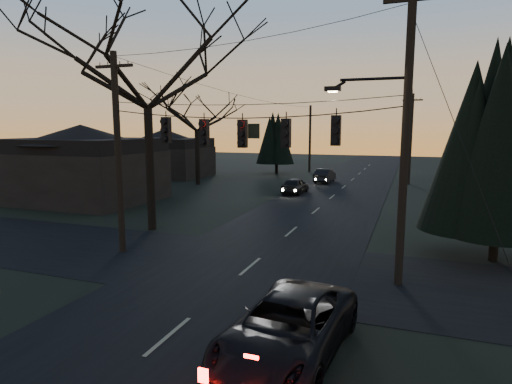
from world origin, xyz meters
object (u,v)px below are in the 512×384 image
(sedan_oncoming_b, at_px, (325,176))
(evergreen_right, at_px, (502,150))
(utility_pole_left, at_px, (123,252))
(sedan_oncoming_a, at_px, (295,186))
(utility_pole_far_l, at_px, (309,172))
(utility_pole_right, at_px, (398,284))
(bare_tree_left, at_px, (146,57))
(utility_pole_far_r, at_px, (408,184))
(suv_near, at_px, (288,328))

(sedan_oncoming_b, bearing_deg, evergreen_right, 118.70)
(utility_pole_left, height_order, sedan_oncoming_a, utility_pole_left)
(utility_pole_far_l, relative_size, sedan_oncoming_b, 1.97)
(sedan_oncoming_b, bearing_deg, sedan_oncoming_a, 85.26)
(utility_pole_right, relative_size, sedan_oncoming_b, 2.47)
(bare_tree_left, distance_m, evergreen_right, 16.78)
(utility_pole_right, distance_m, bare_tree_left, 15.97)
(bare_tree_left, bearing_deg, utility_pole_far_r, 62.22)
(utility_pole_far_l, relative_size, sedan_oncoming_a, 2.10)
(suv_near, bearing_deg, evergreen_right, 64.61)
(utility_pole_left, distance_m, utility_pole_far_r, 30.27)
(evergreen_right, bearing_deg, bare_tree_left, -179.49)
(suv_near, distance_m, sedan_oncoming_a, 25.43)
(utility_pole_far_l, xyz_separation_m, suv_near, (9.20, -41.87, 0.72))
(utility_pole_far_r, distance_m, suv_near, 33.95)
(utility_pole_far_l, height_order, suv_near, utility_pole_far_l)
(utility_pole_left, relative_size, sedan_oncoming_b, 2.10)
(utility_pole_far_l, bearing_deg, bare_tree_left, -92.05)
(sedan_oncoming_a, height_order, sedan_oncoming_b, sedan_oncoming_b)
(utility_pole_far_r, bearing_deg, utility_pole_right, -90.00)
(utility_pole_left, height_order, bare_tree_left, bare_tree_left)
(utility_pole_far_l, relative_size, evergreen_right, 1.02)
(bare_tree_left, relative_size, sedan_oncoming_b, 3.14)
(utility_pole_far_r, xyz_separation_m, sedan_oncoming_b, (-7.77, -1.38, 0.67))
(bare_tree_left, relative_size, sedan_oncoming_a, 3.33)
(evergreen_right, bearing_deg, utility_pole_far_r, 98.47)
(evergreen_right, bearing_deg, sedan_oncoming_b, 116.74)
(utility_pole_left, distance_m, suv_near, 10.94)
(suv_near, bearing_deg, utility_pole_left, 152.39)
(utility_pole_far_l, distance_m, evergreen_right, 35.53)
(utility_pole_left, xyz_separation_m, evergreen_right, (15.05, 4.14, 4.52))
(utility_pole_left, height_order, sedan_oncoming_b, utility_pole_left)
(utility_pole_right, height_order, suv_near, utility_pole_right)
(utility_pole_left, xyz_separation_m, utility_pole_far_r, (11.50, 28.00, 0.00))
(suv_near, xyz_separation_m, sedan_oncoming_a, (-6.40, 24.61, -0.07))
(utility_pole_right, height_order, evergreen_right, evergreen_right)
(sedan_oncoming_a, distance_m, sedan_oncoming_b, 7.93)
(bare_tree_left, relative_size, evergreen_right, 1.62)
(utility_pole_far_r, xyz_separation_m, bare_tree_left, (-12.64, -24.00, 8.90))
(utility_pole_left, xyz_separation_m, sedan_oncoming_a, (2.80, 18.74, 0.65))
(sedan_oncoming_a, bearing_deg, utility_pole_left, 83.82)
(utility_pole_right, xyz_separation_m, utility_pole_far_l, (-11.50, 36.00, 0.00))
(evergreen_right, bearing_deg, utility_pole_left, -164.62)
(utility_pole_far_l, bearing_deg, utility_pole_left, -90.00)
(sedan_oncoming_a, bearing_deg, utility_pole_right, 117.22)
(utility_pole_right, distance_m, sedan_oncoming_b, 27.74)
(utility_pole_right, xyz_separation_m, utility_pole_left, (-11.50, 0.00, 0.00))
(utility_pole_right, height_order, sedan_oncoming_a, utility_pole_right)
(evergreen_right, xyz_separation_m, sedan_oncoming_a, (-12.25, 14.60, -3.87))
(utility_pole_far_r, xyz_separation_m, utility_pole_far_l, (-11.50, 8.00, 0.00))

